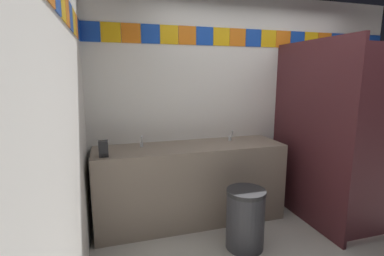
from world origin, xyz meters
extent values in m
cube|color=white|center=(0.00, 1.46, 1.31)|extent=(4.01, 0.08, 2.62)
cube|color=#1947B7|center=(-1.90, 1.42, 2.12)|extent=(0.21, 0.01, 0.21)
cube|color=yellow|center=(-1.69, 1.42, 2.12)|extent=(0.21, 0.01, 0.21)
cube|color=orange|center=(-1.48, 1.42, 2.12)|extent=(0.21, 0.01, 0.21)
cube|color=#1947B7|center=(-1.27, 1.42, 2.12)|extent=(0.21, 0.01, 0.21)
cube|color=yellow|center=(-1.06, 1.42, 2.12)|extent=(0.21, 0.01, 0.21)
cube|color=orange|center=(-0.84, 1.42, 2.12)|extent=(0.21, 0.01, 0.21)
cube|color=#1947B7|center=(-0.63, 1.42, 2.12)|extent=(0.21, 0.01, 0.21)
cube|color=yellow|center=(-0.42, 1.42, 2.12)|extent=(0.21, 0.01, 0.21)
cube|color=orange|center=(-0.21, 1.42, 2.12)|extent=(0.21, 0.01, 0.21)
cube|color=#1947B7|center=(0.00, 1.42, 2.12)|extent=(0.21, 0.01, 0.21)
cube|color=yellow|center=(0.21, 1.42, 2.12)|extent=(0.21, 0.01, 0.21)
cube|color=orange|center=(0.42, 1.42, 2.12)|extent=(0.21, 0.01, 0.21)
cube|color=#1947B7|center=(0.63, 1.42, 2.12)|extent=(0.21, 0.01, 0.21)
cube|color=yellow|center=(0.84, 1.42, 2.12)|extent=(0.21, 0.01, 0.21)
cube|color=orange|center=(1.06, 1.42, 2.12)|extent=(0.21, 0.01, 0.21)
cube|color=#1947B7|center=(1.27, 1.42, 2.12)|extent=(0.21, 0.01, 0.21)
cube|color=yellow|center=(1.48, 1.42, 2.12)|extent=(0.21, 0.01, 0.21)
cube|color=orange|center=(1.69, 1.42, 2.12)|extent=(0.21, 0.01, 0.21)
cube|color=#1947B7|center=(1.90, 1.42, 2.12)|extent=(0.21, 0.01, 0.21)
cube|color=white|center=(-2.04, 0.00, 1.31)|extent=(0.08, 2.85, 2.62)
cube|color=yellow|center=(-2.00, 0.22, 2.12)|extent=(0.01, 0.21, 0.21)
cube|color=orange|center=(-2.00, 0.44, 2.12)|extent=(0.01, 0.21, 0.21)
cube|color=#1947B7|center=(-2.00, 0.66, 2.12)|extent=(0.01, 0.21, 0.21)
cube|color=yellow|center=(-2.00, 0.88, 2.12)|extent=(0.01, 0.21, 0.21)
cube|color=orange|center=(-2.00, 1.09, 2.12)|extent=(0.01, 0.21, 0.21)
cube|color=#1947B7|center=(-2.00, 1.31, 2.12)|extent=(0.01, 0.21, 0.21)
cube|color=gray|center=(-0.89, 1.13, 0.45)|extent=(2.12, 0.60, 0.89)
cube|color=gray|center=(-0.89, 1.41, 0.85)|extent=(2.12, 0.03, 0.08)
cylinder|color=silver|center=(-1.42, 1.10, 0.84)|extent=(0.34, 0.34, 0.10)
cylinder|color=silver|center=(-0.36, 1.10, 0.84)|extent=(0.34, 0.34, 0.10)
cylinder|color=silver|center=(-1.42, 1.24, 0.92)|extent=(0.04, 0.04, 0.05)
cylinder|color=silver|center=(-1.42, 1.19, 0.99)|extent=(0.02, 0.06, 0.09)
cylinder|color=silver|center=(-0.36, 1.24, 0.92)|extent=(0.04, 0.04, 0.05)
cylinder|color=silver|center=(-0.36, 1.19, 0.99)|extent=(0.02, 0.06, 0.09)
cube|color=black|center=(-1.82, 0.95, 0.97)|extent=(0.09, 0.07, 0.16)
cylinder|color=black|center=(-1.82, 0.90, 0.91)|extent=(0.02, 0.02, 0.03)
cube|color=#471E23|center=(0.38, 0.77, 1.02)|extent=(0.04, 1.30, 2.05)
cylinder|color=silver|center=(0.40, 0.14, 1.13)|extent=(0.02, 0.02, 0.10)
cylinder|color=white|center=(0.87, 0.99, 0.20)|extent=(0.38, 0.38, 0.40)
torus|color=white|center=(0.87, 0.99, 0.42)|extent=(0.39, 0.39, 0.05)
cube|color=white|center=(0.87, 1.20, 0.57)|extent=(0.34, 0.17, 0.34)
cylinder|color=#333338|center=(-0.53, 0.45, 0.28)|extent=(0.37, 0.37, 0.56)
cylinder|color=#262628|center=(-0.53, 0.45, 0.58)|extent=(0.38, 0.38, 0.04)
camera|label=1|loc=(-1.75, -1.85, 1.68)|focal=26.59mm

